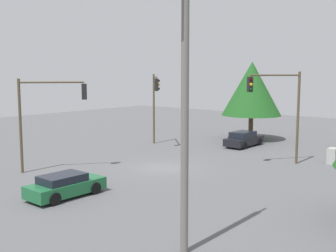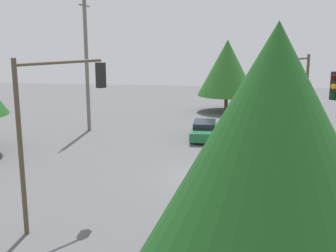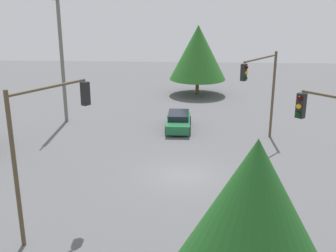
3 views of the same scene
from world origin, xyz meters
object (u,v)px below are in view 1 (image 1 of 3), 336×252
object	(u,v)px
traffic_signal_main	(155,97)
electrical_cabinet	(333,156)
sedan_dark	(244,139)
traffic_signal_cross	(47,108)
sedan_green	(65,186)
traffic_signal_aux	(280,102)

from	to	relation	value
traffic_signal_main	electrical_cabinet	xyz separation A→B (m)	(-2.68, 14.86, -3.79)
sedan_dark	traffic_signal_cross	world-z (taller)	traffic_signal_cross
sedan_dark	traffic_signal_main	size ratio (longest dim) A/B	0.67
sedan_green	sedan_dark	xyz separation A→B (m)	(-19.65, -0.63, 0.04)
sedan_green	electrical_cabinet	size ratio (longest dim) A/B	3.66
sedan_green	electrical_cabinet	world-z (taller)	sedan_green
traffic_signal_cross	traffic_signal_aux	world-z (taller)	traffic_signal_aux
sedan_dark	traffic_signal_aux	xyz separation A→B (m)	(5.09, 5.71, 3.87)
sedan_green	traffic_signal_cross	xyz separation A→B (m)	(-2.82, -5.64, 3.65)
traffic_signal_main	traffic_signal_cross	size ratio (longest dim) A/B	1.04
sedan_green	traffic_signal_aux	bearing A→B (deg)	70.76
sedan_green	sedan_dark	distance (m)	19.66
traffic_signal_main	traffic_signal_aux	world-z (taller)	traffic_signal_aux
traffic_signal_aux	electrical_cabinet	world-z (taller)	traffic_signal_aux
traffic_signal_aux	sedan_dark	bearing A→B (deg)	-97.42
sedan_dark	electrical_cabinet	size ratio (longest dim) A/B	3.80
sedan_green	electrical_cabinet	xyz separation A→B (m)	(-17.49, 7.95, -0.04)
traffic_signal_cross	electrical_cabinet	distance (m)	20.33
traffic_signal_cross	traffic_signal_aux	xyz separation A→B (m)	(-11.74, 10.72, 0.27)
sedan_dark	traffic_signal_cross	distance (m)	17.92
sedan_green	traffic_signal_aux	xyz separation A→B (m)	(-14.56, 5.08, 3.92)
sedan_dark	electrical_cabinet	bearing A→B (deg)	-14.08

